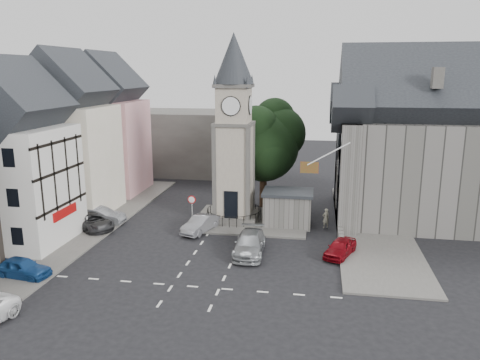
% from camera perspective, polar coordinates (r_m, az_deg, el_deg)
% --- Properties ---
extents(ground, '(120.00, 120.00, 0.00)m').
position_cam_1_polar(ground, '(34.85, -3.08, -8.96)').
color(ground, black).
rests_on(ground, ground).
extents(pavement_west, '(6.00, 30.00, 0.14)m').
position_cam_1_polar(pavement_west, '(44.30, -17.36, -4.60)').
color(pavement_west, '#595651').
rests_on(pavement_west, ground).
extents(pavement_east, '(6.00, 26.00, 0.14)m').
position_cam_1_polar(pavement_east, '(41.86, 15.76, -5.52)').
color(pavement_east, '#595651').
rests_on(pavement_east, ground).
extents(central_island, '(10.00, 8.00, 0.16)m').
position_cam_1_polar(central_island, '(41.97, 1.32, -4.95)').
color(central_island, '#595651').
rests_on(central_island, ground).
extents(road_markings, '(20.00, 8.00, 0.01)m').
position_cam_1_polar(road_markings, '(29.97, -5.42, -12.83)').
color(road_markings, silver).
rests_on(road_markings, ground).
extents(clock_tower, '(4.86, 4.86, 16.25)m').
position_cam_1_polar(clock_tower, '(40.44, -0.74, 6.05)').
color(clock_tower, '#4C4944').
rests_on(clock_tower, ground).
extents(stone_shelter, '(4.30, 3.30, 3.08)m').
position_cam_1_polar(stone_shelter, '(40.73, 5.83, -3.42)').
color(stone_shelter, '#575650').
rests_on(stone_shelter, ground).
extents(town_tree, '(7.20, 7.20, 10.80)m').
position_cam_1_polar(town_tree, '(45.21, 2.91, 5.32)').
color(town_tree, black).
rests_on(town_tree, ground).
extents(warning_sign_post, '(0.70, 0.19, 2.85)m').
position_cam_1_polar(warning_sign_post, '(39.92, -5.90, -3.05)').
color(warning_sign_post, black).
rests_on(warning_sign_post, ground).
extents(terrace_pink, '(8.10, 7.60, 12.80)m').
position_cam_1_polar(terrace_pink, '(53.03, -15.92, 5.56)').
color(terrace_pink, pink).
rests_on(terrace_pink, ground).
extents(terrace_cream, '(8.10, 7.60, 12.80)m').
position_cam_1_polar(terrace_cream, '(46.01, -20.15, 4.18)').
color(terrace_cream, beige).
rests_on(terrace_cream, ground).
extents(terrace_tudor, '(8.10, 7.60, 12.00)m').
position_cam_1_polar(terrace_tudor, '(39.42, -25.77, 1.71)').
color(terrace_tudor, silver).
rests_on(terrace_tudor, ground).
extents(backdrop_west, '(20.00, 10.00, 8.00)m').
position_cam_1_polar(backdrop_west, '(63.17, -8.25, 4.70)').
color(backdrop_west, '#4C4944').
rests_on(backdrop_west, ground).
extents(east_building, '(14.40, 11.40, 12.60)m').
position_cam_1_polar(east_building, '(43.85, 20.53, 3.32)').
color(east_building, '#575650').
rests_on(east_building, ground).
extents(east_boundary_wall, '(0.40, 16.00, 0.90)m').
position_cam_1_polar(east_boundary_wall, '(43.42, 11.84, -4.10)').
color(east_boundary_wall, '#575650').
rests_on(east_boundary_wall, ground).
extents(flagpole, '(3.68, 0.10, 2.74)m').
position_cam_1_polar(flagpole, '(36.02, 10.75, 3.15)').
color(flagpole, white).
rests_on(flagpole, ground).
extents(car_west_blue, '(4.07, 2.03, 1.33)m').
position_cam_1_polar(car_west_blue, '(33.96, -25.07, -9.65)').
color(car_west_blue, navy).
rests_on(car_west_blue, ground).
extents(car_west_silver, '(4.47, 1.60, 1.47)m').
position_cam_1_polar(car_west_silver, '(42.96, -16.73, -4.18)').
color(car_west_silver, gray).
rests_on(car_west_silver, ground).
extents(car_west_grey, '(5.27, 4.72, 1.36)m').
position_cam_1_polar(car_west_grey, '(41.67, -17.64, -4.85)').
color(car_west_grey, '#292A2C').
rests_on(car_west_grey, ground).
extents(car_island_silver, '(2.72, 4.40, 1.37)m').
position_cam_1_polar(car_island_silver, '(39.21, -4.84, -5.38)').
color(car_island_silver, gray).
rests_on(car_island_silver, ground).
extents(car_island_east, '(2.30, 5.28, 1.51)m').
position_cam_1_polar(car_island_east, '(34.61, 1.17, -7.77)').
color(car_island_east, gray).
rests_on(car_island_east, ground).
extents(car_east_red, '(2.82, 4.01, 1.27)m').
position_cam_1_polar(car_east_red, '(34.94, 12.12, -8.07)').
color(car_east_red, maroon).
rests_on(car_east_red, ground).
extents(pedestrian, '(0.74, 0.66, 1.71)m').
position_cam_1_polar(pedestrian, '(40.70, 10.41, -4.60)').
color(pedestrian, '#BFB89D').
rests_on(pedestrian, ground).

